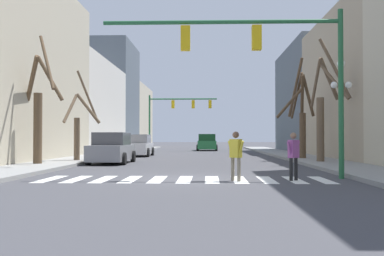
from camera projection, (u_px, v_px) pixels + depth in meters
name	position (u px, v px, depth m)	size (l,w,h in m)	color
ground_plane	(185.00, 179.00, 15.07)	(240.00, 240.00, 0.00)	#424247
building_row_left	(75.00, 94.00, 40.63)	(6.00, 64.34, 12.75)	#515B66
building_row_right	(377.00, 70.00, 27.88)	(6.00, 41.11, 13.50)	#BCB299
crosswalk_stripes	(185.00, 179.00, 14.80)	(9.45, 2.60, 0.01)	white
traffic_signal_near	(266.00, 54.00, 15.27)	(8.18, 0.28, 5.74)	#236038
traffic_signal_far	(175.00, 109.00, 46.38)	(7.06, 0.28, 5.77)	#236038
street_lamp_right_corner	(341.00, 91.00, 20.08)	(0.95, 0.36, 4.74)	#1E4C2D
car_parked_right_near	(207.00, 143.00, 47.75)	(2.17, 4.80, 1.75)	#236B38
car_driving_away_lane	(138.00, 146.00, 33.29)	(1.99, 4.33, 1.61)	silver
car_parked_right_mid	(112.00, 149.00, 24.06)	(2.03, 4.60, 1.66)	gray
pedestrian_on_right_sidewalk	(236.00, 152.00, 14.29)	(0.52, 0.55, 1.58)	#7A705B
pedestrian_crossing_street	(293.00, 152.00, 14.46)	(0.53, 0.52, 1.55)	black
street_tree_right_mid	(79.00, 125.00, 24.75)	(1.73, 2.40, 4.98)	brown
street_tree_left_near	(324.00, 109.00, 23.40)	(1.77, 2.50, 6.44)	brown
street_tree_right_far	(301.00, 113.00, 27.48)	(2.60, 2.85, 6.13)	brown
street_tree_right_near	(39.00, 110.00, 21.41)	(2.68, 3.48, 6.16)	brown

